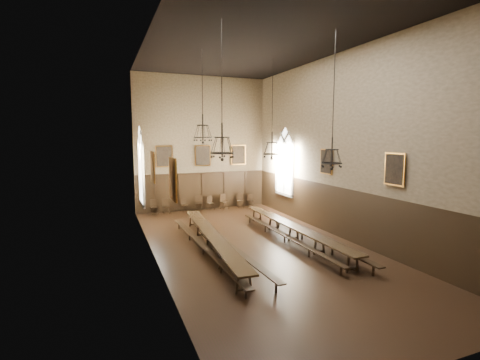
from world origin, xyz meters
TOP-DOWN VIEW (x-y plane):
  - floor at (0.00, 0.00)m, footprint 9.00×18.00m
  - ceiling at (0.00, 0.00)m, footprint 9.00×18.00m
  - wall_back at (0.00, 9.01)m, footprint 9.00×0.02m
  - wall_front at (0.00, -9.01)m, footprint 9.00×0.02m
  - wall_left at (-4.51, 0.00)m, footprint 0.02×18.00m
  - wall_right at (4.51, 0.00)m, footprint 0.02×18.00m
  - wainscot_panelling at (0.00, 0.00)m, footprint 9.00×18.00m
  - table_left at (-2.02, 0.25)m, footprint 1.34×9.77m
  - table_right at (2.07, 0.24)m, footprint 0.67×9.45m
  - bench_left_outer at (-2.53, -0.10)m, footprint 0.55×9.62m
  - bench_left_inner at (-1.52, 0.05)m, footprint 0.67×9.89m
  - bench_right_inner at (1.47, 0.04)m, footprint 0.30×9.01m
  - bench_right_outer at (2.52, 0.20)m, footprint 0.33×10.41m
  - chair_0 at (-3.39, 8.47)m, footprint 0.48×0.48m
  - chair_1 at (-2.62, 8.50)m, footprint 0.42×0.42m
  - chair_2 at (-1.41, 8.52)m, footprint 0.49×0.49m
  - chair_3 at (-0.39, 8.61)m, footprint 0.54×0.54m
  - chair_4 at (0.41, 8.52)m, footprint 0.51×0.51m
  - chair_5 at (1.38, 8.47)m, footprint 0.57×0.58m
  - chair_6 at (2.61, 8.52)m, footprint 0.49×0.49m
  - chair_7 at (3.39, 8.55)m, footprint 0.48×0.48m
  - chandelier_back_left at (-1.82, 2.24)m, footprint 0.88×0.88m
  - chandelier_back_right at (2.07, 2.64)m, footprint 0.94×0.94m
  - chandelier_front_left at (-2.32, -2.09)m, footprint 0.87×0.87m
  - chandelier_front_right at (2.03, -2.61)m, footprint 0.82×0.82m
  - portrait_back_0 at (-2.60, 8.88)m, footprint 1.10×0.12m
  - portrait_back_1 at (0.00, 8.88)m, footprint 1.10×0.12m
  - portrait_back_2 at (2.60, 8.88)m, footprint 1.10×0.12m
  - portrait_left_0 at (-4.38, 1.00)m, footprint 0.12×1.00m
  - portrait_left_1 at (-4.38, -3.50)m, footprint 0.12×1.00m
  - portrait_right_0 at (4.38, 1.00)m, footprint 0.12×1.00m
  - portrait_right_1 at (4.38, -3.50)m, footprint 0.12×1.00m
  - window_right at (4.43, 5.50)m, footprint 0.20×2.20m
  - window_left at (-4.43, 5.50)m, footprint 0.20×2.20m

SIDE VIEW (x-z plane):
  - floor at x=0.00m, z-range -0.02..0.00m
  - bench_right_inner at x=1.47m, z-range 0.06..0.46m
  - chair_7 at x=3.39m, z-range -0.18..0.71m
  - bench_left_outer at x=-2.53m, z-range 0.06..0.49m
  - chair_2 at x=-1.41m, z-range -0.18..0.75m
  - chair_4 at x=0.41m, z-range -0.19..0.75m
  - bench_left_inner at x=-1.52m, z-range 0.06..0.51m
  - chair_1 at x=-2.62m, z-range -0.19..0.76m
  - chair_0 at x=-3.39m, z-range -0.19..0.76m
  - chair_6 at x=2.61m, z-range -0.20..0.79m
  - bench_right_outer at x=2.52m, z-range 0.06..0.53m
  - chair_3 at x=-0.39m, z-range -0.20..0.81m
  - chair_5 at x=1.38m, z-range -0.20..0.82m
  - table_right at x=2.07m, z-range 0.00..0.74m
  - table_left at x=-2.02m, z-range 0.00..0.76m
  - wainscot_panelling at x=0.00m, z-range 0.00..2.50m
  - window_right at x=4.43m, z-range 1.10..5.70m
  - window_left at x=-4.43m, z-range 1.10..5.70m
  - portrait_back_0 at x=-2.60m, z-range 3.00..4.40m
  - portrait_back_1 at x=0.00m, z-range 3.00..4.40m
  - portrait_back_2 at x=2.60m, z-range 3.00..4.40m
  - portrait_left_0 at x=-4.38m, z-range 3.05..4.35m
  - portrait_left_1 at x=-4.38m, z-range 3.05..4.35m
  - portrait_right_0 at x=4.38m, z-range 3.05..4.35m
  - portrait_right_1 at x=4.38m, z-range 3.05..4.35m
  - chandelier_front_right at x=2.03m, z-range 1.71..6.91m
  - chandelier_back_right at x=2.07m, z-range 1.81..6.92m
  - wall_back at x=0.00m, z-range 0.00..9.00m
  - wall_front at x=0.00m, z-range 0.00..9.00m
  - wall_left at x=-4.51m, z-range 0.00..9.00m
  - wall_right at x=4.51m, z-range 0.00..9.00m
  - chandelier_front_left at x=-2.32m, z-range 2.32..7.08m
  - chandelier_back_left at x=-1.82m, z-range 3.11..7.32m
  - ceiling at x=0.00m, z-range 9.00..9.02m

